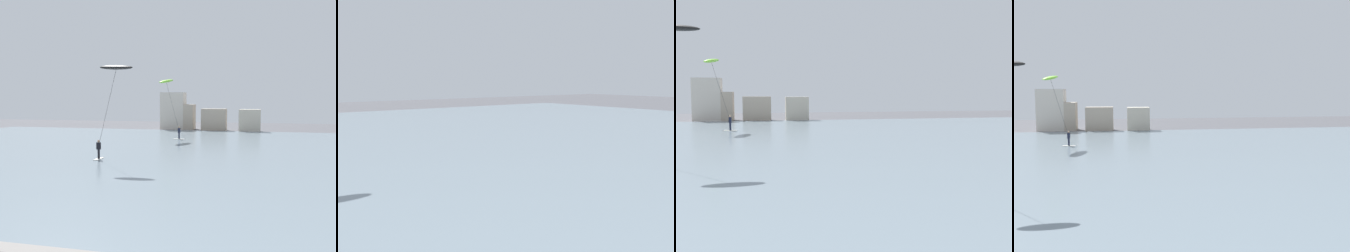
{
  "view_description": "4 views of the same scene",
  "coord_description": "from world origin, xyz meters",
  "views": [
    {
      "loc": [
        3.3,
        -5.91,
        5.24
      ],
      "look_at": [
        -1.29,
        12.16,
        3.92
      ],
      "focal_mm": 41.54,
      "sensor_mm": 36.0,
      "label": 1
    },
    {
      "loc": [
        -9.62,
        1.67,
        4.34
      ],
      "look_at": [
        1.14,
        15.31,
        2.46
      ],
      "focal_mm": 48.51,
      "sensor_mm": 36.0,
      "label": 2
    },
    {
      "loc": [
        -3.21,
        0.57,
        4.1
      ],
      "look_at": [
        -0.77,
        12.93,
        3.0
      ],
      "focal_mm": 40.24,
      "sensor_mm": 36.0,
      "label": 3
    },
    {
      "loc": [
        -1.44,
        0.55,
        6.23
      ],
      "look_at": [
        1.09,
        16.59,
        4.63
      ],
      "focal_mm": 39.63,
      "sensor_mm": 36.0,
      "label": 4
    }
  ],
  "objects": [
    {
      "name": "water_bay",
      "position": [
        0.0,
        30.32,
        0.05
      ],
      "size": [
        84.0,
        52.0,
        0.1
      ],
      "primitive_type": "cube",
      "color": "slate",
      "rests_on": "ground"
    }
  ]
}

